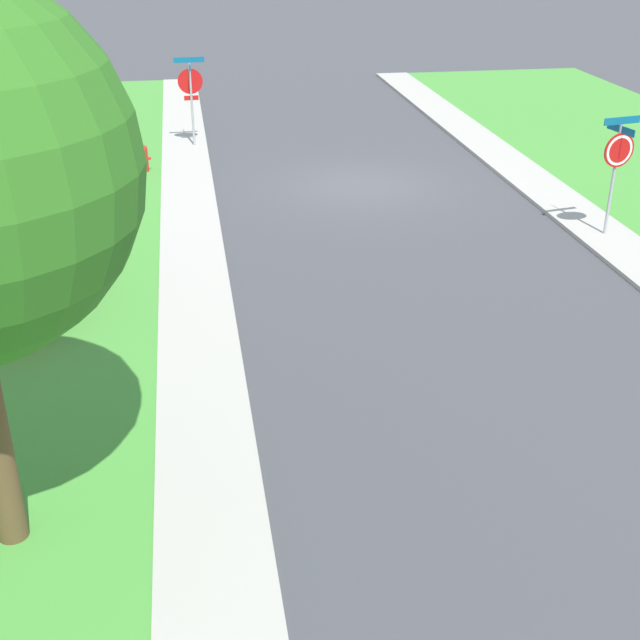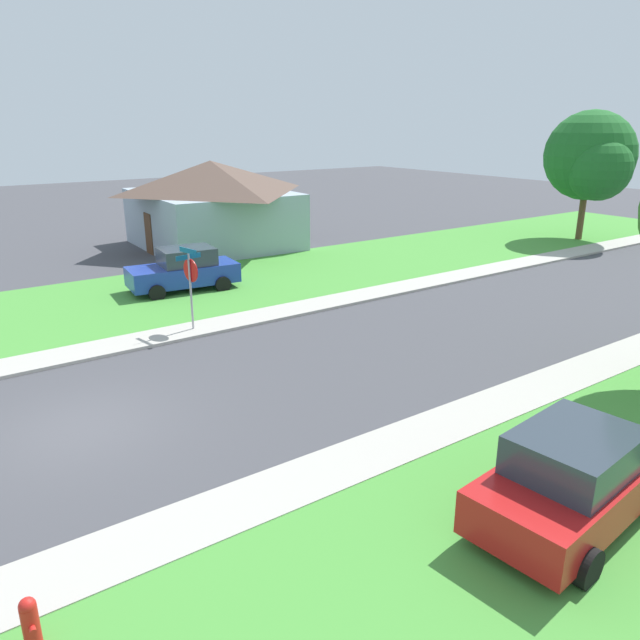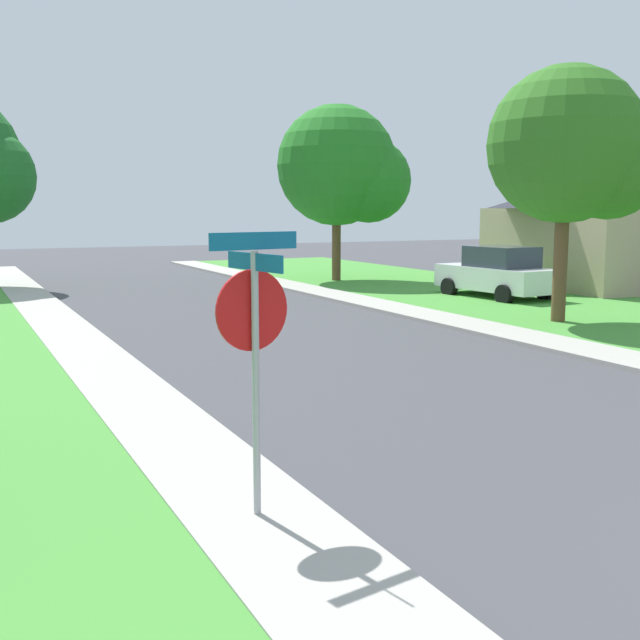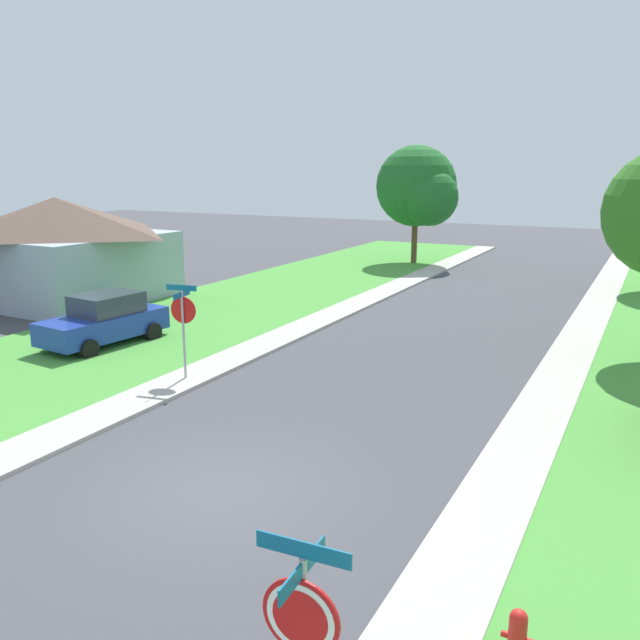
% 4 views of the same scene
% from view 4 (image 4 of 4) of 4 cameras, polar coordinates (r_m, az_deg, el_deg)
% --- Properties ---
extents(ground_plane, '(120.00, 120.00, 0.00)m').
position_cam_4_polar(ground_plane, '(12.90, -8.62, -14.38)').
color(ground_plane, '#424247').
extents(sidewalk_east, '(1.40, 56.00, 0.10)m').
position_cam_4_polar(sidewalk_east, '(22.07, 20.84, -3.15)').
color(sidewalk_east, '#ADA89E').
rests_on(sidewalk_east, ground).
extents(sidewalk_west, '(1.40, 56.00, 0.10)m').
position_cam_4_polar(sidewalk_west, '(24.82, -1.16, -0.51)').
color(sidewalk_west, '#ADA89E').
rests_on(sidewalk_west, ground).
extents(lawn_west, '(8.00, 56.00, 0.08)m').
position_cam_4_polar(lawn_west, '(27.33, -9.84, 0.56)').
color(lawn_west, '#479338').
rests_on(lawn_west, ground).
extents(stop_sign_near_corner, '(0.92, 0.92, 2.77)m').
position_cam_4_polar(stop_sign_near_corner, '(6.50, -1.57, -25.51)').
color(stop_sign_near_corner, '#9E9EA3').
rests_on(stop_sign_near_corner, ground).
extents(stop_sign_far_corner, '(0.91, 0.91, 2.77)m').
position_cam_4_polar(stop_sign_far_corner, '(18.60, -11.81, 0.35)').
color(stop_sign_far_corner, '#9E9EA3').
rests_on(stop_sign_far_corner, ground).
extents(car_blue_kerbside_mid, '(2.36, 4.46, 1.76)m').
position_cam_4_polar(car_blue_kerbside_mid, '(23.31, -18.21, -0.01)').
color(car_blue_kerbside_mid, '#1E389E').
rests_on(car_blue_kerbside_mid, ground).
extents(tree_corner_large, '(5.27, 4.90, 7.21)m').
position_cam_4_polar(tree_corner_large, '(40.90, 8.64, 11.20)').
color(tree_corner_large, brown).
rests_on(tree_corner_large, ground).
extents(house_left_setback, '(9.25, 8.08, 4.60)m').
position_cam_4_polar(house_left_setback, '(32.06, -21.79, 5.91)').
color(house_left_setback, '#93A3B2').
rests_on(house_left_setback, ground).
extents(fire_hydrant, '(0.38, 0.22, 0.83)m').
position_cam_4_polar(fire_hydrant, '(9.03, 16.76, -25.00)').
color(fire_hydrant, red).
rests_on(fire_hydrant, ground).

